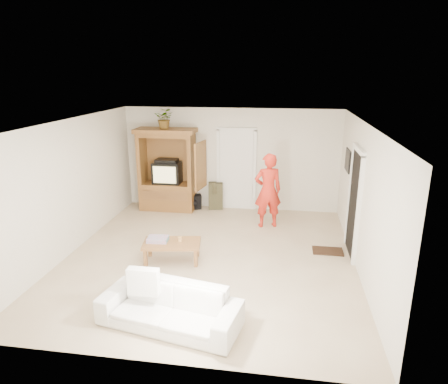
% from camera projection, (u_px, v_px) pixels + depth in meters
% --- Properties ---
extents(floor, '(6.00, 6.00, 0.00)m').
position_uv_depth(floor, '(210.00, 257.00, 7.77)').
color(floor, tan).
rests_on(floor, ground).
extents(ceiling, '(6.00, 6.00, 0.00)m').
position_uv_depth(ceiling, '(208.00, 122.00, 7.02)').
color(ceiling, white).
rests_on(ceiling, floor).
extents(wall_back, '(5.50, 0.00, 5.50)m').
position_uv_depth(wall_back, '(231.00, 159.00, 10.23)').
color(wall_back, silver).
rests_on(wall_back, floor).
extents(wall_front, '(5.50, 0.00, 5.50)m').
position_uv_depth(wall_front, '(159.00, 269.00, 4.56)').
color(wall_front, silver).
rests_on(wall_front, floor).
extents(wall_left, '(0.00, 6.00, 6.00)m').
position_uv_depth(wall_left, '(71.00, 187.00, 7.80)').
color(wall_left, silver).
rests_on(wall_left, floor).
extents(wall_right, '(0.00, 6.00, 6.00)m').
position_uv_depth(wall_right, '(363.00, 200.00, 6.99)').
color(wall_right, silver).
rests_on(wall_right, floor).
extents(armoire, '(1.82, 1.14, 2.10)m').
position_uv_depth(armoire, '(168.00, 175.00, 10.26)').
color(armoire, brown).
rests_on(armoire, floor).
extents(door_back, '(0.85, 0.05, 2.04)m').
position_uv_depth(door_back, '(236.00, 170.00, 10.26)').
color(door_back, white).
rests_on(door_back, floor).
extents(doorway_right, '(0.05, 0.90, 2.04)m').
position_uv_depth(doorway_right, '(354.00, 204.00, 7.64)').
color(doorway_right, black).
rests_on(doorway_right, floor).
extents(framed_picture, '(0.03, 0.60, 0.48)m').
position_uv_depth(framed_picture, '(348.00, 160.00, 8.71)').
color(framed_picture, black).
rests_on(framed_picture, wall_right).
extents(doormat, '(0.60, 0.40, 0.02)m').
position_uv_depth(doormat, '(328.00, 251.00, 8.00)').
color(doormat, '#382316').
rests_on(doormat, floor).
extents(plant, '(0.46, 0.40, 0.51)m').
position_uv_depth(plant, '(165.00, 118.00, 9.81)').
color(plant, '#4C7238').
rests_on(plant, armoire).
extents(man, '(0.72, 0.58, 1.73)m').
position_uv_depth(man, '(268.00, 191.00, 9.07)').
color(man, red).
rests_on(man, floor).
extents(sofa, '(2.11, 1.15, 0.58)m').
position_uv_depth(sofa, '(170.00, 307.00, 5.60)').
color(sofa, white).
rests_on(sofa, floor).
extents(coffee_table, '(1.14, 0.73, 0.40)m').
position_uv_depth(coffee_table, '(172.00, 245.00, 7.49)').
color(coffee_table, brown).
rests_on(coffee_table, floor).
extents(towel, '(0.40, 0.31, 0.08)m').
position_uv_depth(towel, '(158.00, 239.00, 7.50)').
color(towel, '#F95387').
rests_on(towel, coffee_table).
extents(candle, '(0.08, 0.08, 0.10)m').
position_uv_depth(candle, '(180.00, 239.00, 7.49)').
color(candle, tan).
rests_on(candle, coffee_table).
extents(backpack_black, '(0.36, 0.29, 0.39)m').
position_uv_depth(backpack_black, '(195.00, 202.00, 10.41)').
color(backpack_black, black).
rests_on(backpack_black, floor).
extents(backpack_olive, '(0.41, 0.33, 0.70)m').
position_uv_depth(backpack_olive, '(216.00, 196.00, 10.42)').
color(backpack_olive, '#47442B').
rests_on(backpack_olive, floor).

